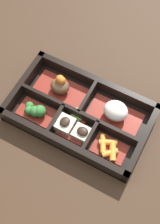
# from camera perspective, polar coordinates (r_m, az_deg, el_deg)

# --- Properties ---
(ground_plane) EXTENTS (3.00, 3.00, 0.00)m
(ground_plane) POSITION_cam_1_polar(r_m,az_deg,el_deg) (0.76, -0.00, -0.84)
(ground_plane) COLOR #382619
(bento_base) EXTENTS (0.33, 0.19, 0.01)m
(bento_base) POSITION_cam_1_polar(r_m,az_deg,el_deg) (0.75, -0.00, -0.68)
(bento_base) COLOR black
(bento_base) RESTS_ON ground_plane
(bento_rim) EXTENTS (0.33, 0.19, 0.05)m
(bento_rim) POSITION_cam_1_polar(r_m,az_deg,el_deg) (0.73, -0.07, -0.25)
(bento_rim) COLOR black
(bento_rim) RESTS_ON ground_plane
(bowl_stew) EXTENTS (0.13, 0.07, 0.05)m
(bowl_stew) POSITION_cam_1_polar(r_m,az_deg,el_deg) (0.77, -3.64, 4.63)
(bowl_stew) COLOR maroon
(bowl_stew) RESTS_ON bento_base
(bowl_rice) EXTENTS (0.13, 0.07, 0.05)m
(bowl_rice) POSITION_cam_1_polar(r_m,az_deg,el_deg) (0.73, 6.50, -0.02)
(bowl_rice) COLOR maroon
(bowl_rice) RESTS_ON bento_base
(bowl_greens) EXTENTS (0.09, 0.05, 0.03)m
(bowl_greens) POSITION_cam_1_polar(r_m,az_deg,el_deg) (0.74, -8.12, 0.18)
(bowl_greens) COLOR maroon
(bowl_greens) RESTS_ON bento_base
(bowl_tofu) EXTENTS (0.09, 0.05, 0.04)m
(bowl_tofu) POSITION_cam_1_polar(r_m,az_deg,el_deg) (0.72, -1.31, -3.04)
(bowl_tofu) COLOR maroon
(bowl_tofu) RESTS_ON bento_base
(bowl_carrots) EXTENTS (0.08, 0.06, 0.02)m
(bowl_carrots) POSITION_cam_1_polar(r_m,az_deg,el_deg) (0.71, 5.31, -6.59)
(bowl_carrots) COLOR maroon
(bowl_carrots) RESTS_ON bento_base
(bowl_pickles) EXTENTS (0.04, 0.03, 0.01)m
(bowl_pickles) POSITION_cam_1_polar(r_m,az_deg,el_deg) (0.74, -0.37, -0.73)
(bowl_pickles) COLOR maroon
(bowl_pickles) RESTS_ON bento_base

